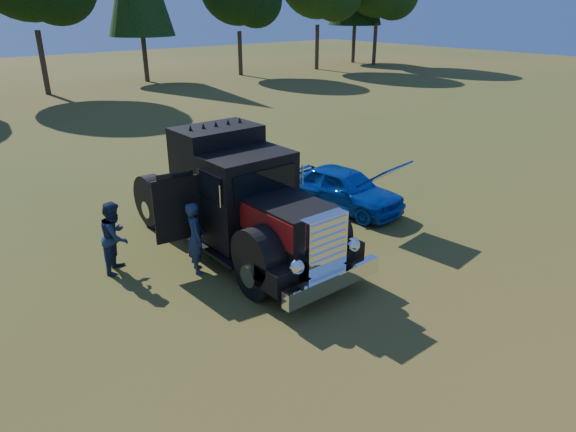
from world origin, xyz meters
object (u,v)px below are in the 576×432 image
at_px(hotrod_coupe, 344,188).
at_px(diamond_t_truck, 239,202).
at_px(spectator_near, 196,238).
at_px(spectator_far, 115,237).

bearing_deg(hotrod_coupe, diamond_t_truck, -175.10).
bearing_deg(hotrod_coupe, spectator_near, -173.41).
relative_size(hotrod_coupe, spectator_far, 2.48).
bearing_deg(diamond_t_truck, hotrod_coupe, 4.90).
height_order(diamond_t_truck, hotrod_coupe, diamond_t_truck).
distance_m(spectator_near, spectator_far, 1.85).
height_order(spectator_near, spectator_far, spectator_near).
relative_size(diamond_t_truck, hotrod_coupe, 1.71).
height_order(hotrod_coupe, spectator_near, hotrod_coupe).
distance_m(diamond_t_truck, spectator_near, 1.48).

